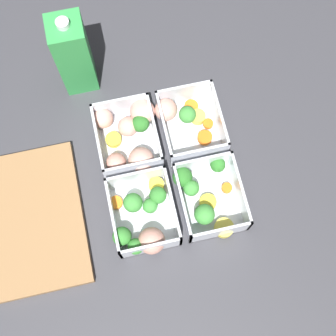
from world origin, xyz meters
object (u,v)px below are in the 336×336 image
object	(u,v)px
container_far_left	(143,220)
juice_carton	(74,55)
container_near_left	(206,196)
container_near_right	(185,120)
container_far_right	(130,135)

from	to	relation	value
container_far_left	juice_carton	bearing A→B (deg)	11.08
container_near_left	container_near_right	bearing A→B (deg)	0.20
container_far_left	container_far_right	size ratio (longest dim) A/B	0.95
container_far_left	container_near_left	bearing A→B (deg)	-81.59
container_near_right	container_far_right	world-z (taller)	same
juice_carton	container_near_left	bearing A→B (deg)	-148.88
container_far_left	juice_carton	distance (m)	0.35
container_near_right	container_far_right	distance (m)	0.12
container_near_left	container_near_right	xyz separation A→B (m)	(0.16, 0.00, -0.00)
container_near_left	container_far_left	distance (m)	0.13
container_far_right	juice_carton	bearing A→B (deg)	24.73
container_far_right	container_near_right	bearing A→B (deg)	-85.40
container_near_right	container_near_left	bearing A→B (deg)	-179.80
container_near_left	juice_carton	size ratio (longest dim) A/B	0.76
container_far_left	container_far_right	xyz separation A→B (m)	(0.17, -0.01, -0.00)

